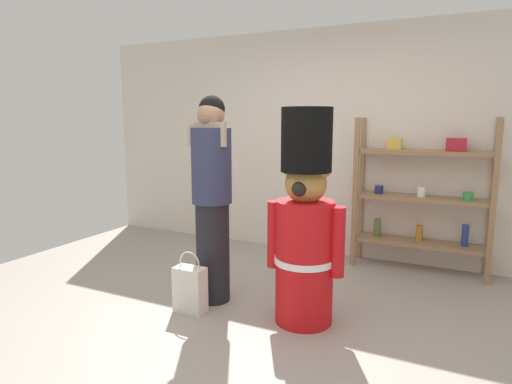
{
  "coord_description": "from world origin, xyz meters",
  "views": [
    {
      "loc": [
        1.36,
        -2.77,
        1.57
      ],
      "look_at": [
        -0.16,
        0.33,
        1.0
      ],
      "focal_mm": 30.67,
      "sensor_mm": 36.0,
      "label": 1
    }
  ],
  "objects_px": {
    "teddy_bear_guard": "(305,227)",
    "shopping_bag": "(190,289)",
    "person_shopper": "(212,196)",
    "merchandise_shelf": "(422,195)"
  },
  "relations": [
    {
      "from": "merchandise_shelf",
      "to": "teddy_bear_guard",
      "type": "height_order",
      "value": "teddy_bear_guard"
    },
    {
      "from": "teddy_bear_guard",
      "to": "shopping_bag",
      "type": "distance_m",
      "value": 1.09
    },
    {
      "from": "merchandise_shelf",
      "to": "shopping_bag",
      "type": "relative_size",
      "value": 3.1
    },
    {
      "from": "person_shopper",
      "to": "shopping_bag",
      "type": "distance_m",
      "value": 0.79
    },
    {
      "from": "person_shopper",
      "to": "shopping_bag",
      "type": "height_order",
      "value": "person_shopper"
    },
    {
      "from": "merchandise_shelf",
      "to": "person_shopper",
      "type": "distance_m",
      "value": 2.24
    },
    {
      "from": "shopping_bag",
      "to": "merchandise_shelf",
      "type": "bearing_deg",
      "value": 50.63
    },
    {
      "from": "merchandise_shelf",
      "to": "teddy_bear_guard",
      "type": "bearing_deg",
      "value": -111.98
    },
    {
      "from": "teddy_bear_guard",
      "to": "person_shopper",
      "type": "relative_size",
      "value": 0.94
    },
    {
      "from": "teddy_bear_guard",
      "to": "shopping_bag",
      "type": "height_order",
      "value": "teddy_bear_guard"
    }
  ]
}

